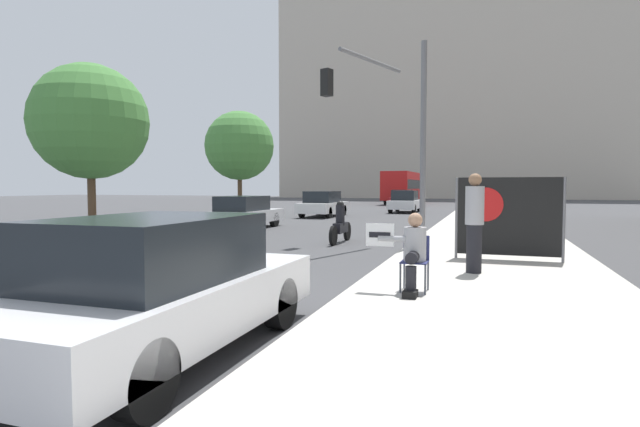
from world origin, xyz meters
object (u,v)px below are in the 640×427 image
(car_on_road_midblock, at_px, (323,204))
(city_bus_on_road, at_px, (403,186))
(parked_car_curbside, at_px, (160,287))
(car_on_road_distant, at_px, (405,202))
(seated_protester, at_px, (413,250))
(protest_banner, at_px, (508,216))
(car_on_road_far_lane, at_px, (402,198))
(street_tree_near_curb, at_px, (90,122))
(car_on_road_nearest, at_px, (244,212))
(traffic_light_pole, at_px, (383,110))
(jogger_on_sidewalk, at_px, (474,222))
(motorcycle_on_road, at_px, (340,225))
(street_tree_midblock, at_px, (239,146))

(car_on_road_midblock, bearing_deg, city_bus_on_road, 87.88)
(parked_car_curbside, relative_size, car_on_road_distant, 0.96)
(seated_protester, bearing_deg, car_on_road_distant, 118.60)
(seated_protester, bearing_deg, city_bus_on_road, 118.75)
(protest_banner, bearing_deg, car_on_road_far_lane, 103.17)
(car_on_road_far_lane, relative_size, city_bus_on_road, 0.38)
(protest_banner, relative_size, car_on_road_distant, 0.51)
(street_tree_near_curb, bearing_deg, city_bus_on_road, 82.33)
(car_on_road_nearest, bearing_deg, traffic_light_pole, -32.48)
(traffic_light_pole, height_order, car_on_road_distant, traffic_light_pole)
(protest_banner, bearing_deg, traffic_light_pole, 139.22)
(jogger_on_sidewalk, distance_m, parked_car_curbside, 6.11)
(parked_car_curbside, xyz_separation_m, city_bus_on_road, (-5.11, 47.49, 1.12))
(protest_banner, xyz_separation_m, motorcycle_on_road, (-4.81, 3.48, -0.57))
(traffic_light_pole, distance_m, car_on_road_distant, 20.11)
(jogger_on_sidewalk, relative_size, street_tree_near_curb, 0.30)
(parked_car_curbside, xyz_separation_m, car_on_road_nearest, (-6.49, 14.45, -0.04))
(protest_banner, distance_m, car_on_road_nearest, 12.45)
(seated_protester, bearing_deg, car_on_road_far_lane, 118.93)
(protest_banner, relative_size, motorcycle_on_road, 1.04)
(parked_car_curbside, height_order, car_on_road_far_lane, car_on_road_far_lane)
(car_on_road_distant, relative_size, motorcycle_on_road, 2.02)
(city_bus_on_road, relative_size, street_tree_midblock, 1.78)
(parked_car_curbside, relative_size, street_tree_near_curb, 0.69)
(seated_protester, xyz_separation_m, car_on_road_nearest, (-8.66, 11.23, -0.13))
(seated_protester, height_order, car_on_road_far_lane, car_on_road_far_lane)
(street_tree_midblock, bearing_deg, car_on_road_distant, 32.52)
(city_bus_on_road, height_order, street_tree_midblock, street_tree_midblock)
(jogger_on_sidewalk, relative_size, car_on_road_nearest, 0.41)
(protest_banner, bearing_deg, seated_protester, -110.24)
(parked_car_curbside, bearing_deg, seated_protester, 56.02)
(protest_banner, xyz_separation_m, car_on_road_midblock, (-9.64, 16.34, -0.39))
(car_on_road_distant, distance_m, street_tree_near_curb, 21.73)
(street_tree_near_curb, bearing_deg, car_on_road_far_lane, 78.18)
(parked_car_curbside, height_order, car_on_road_midblock, car_on_road_midblock)
(parked_car_curbside, distance_m, car_on_road_midblock, 24.33)
(car_on_road_distant, height_order, car_on_road_far_lane, car_on_road_distant)
(car_on_road_nearest, relative_size, motorcycle_on_road, 2.05)
(parked_car_curbside, bearing_deg, car_on_road_far_lane, 95.68)
(jogger_on_sidewalk, distance_m, protest_banner, 2.03)
(protest_banner, relative_size, car_on_road_midblock, 0.47)
(seated_protester, height_order, car_on_road_nearest, same)
(car_on_road_midblock, distance_m, street_tree_midblock, 6.65)
(city_bus_on_road, distance_m, motorcycle_on_road, 37.01)
(jogger_on_sidewalk, height_order, protest_banner, jogger_on_sidewalk)
(protest_banner, bearing_deg, street_tree_near_curb, 169.09)
(seated_protester, bearing_deg, traffic_light_pole, 124.55)
(motorcycle_on_road, bearing_deg, seated_protester, -66.06)
(jogger_on_sidewalk, xyz_separation_m, car_on_road_nearest, (-9.49, 9.14, -0.43))
(protest_banner, bearing_deg, jogger_on_sidewalk, -108.51)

